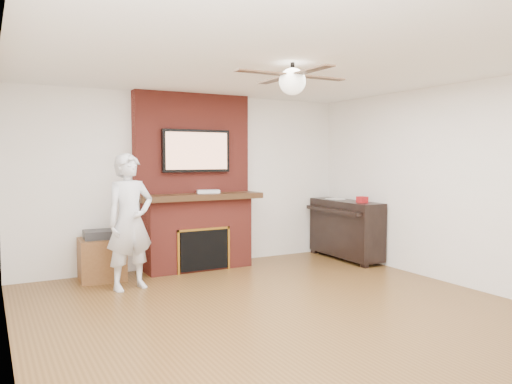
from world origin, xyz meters
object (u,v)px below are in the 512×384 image
fireplace (196,199)px  piano (345,228)px  side_table (102,257)px  person (130,222)px

fireplace → piano: size_ratio=1.77×
fireplace → side_table: bearing=-177.1°
person → side_table: (-0.21, 0.65, -0.52)m
fireplace → side_table: 1.51m
piano → person: bearing=-175.6°
fireplace → person: bearing=-147.5°
piano → fireplace: bearing=167.9°
side_table → piano: bearing=-4.4°
side_table → fireplace: bearing=6.1°
person → piano: 3.43m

